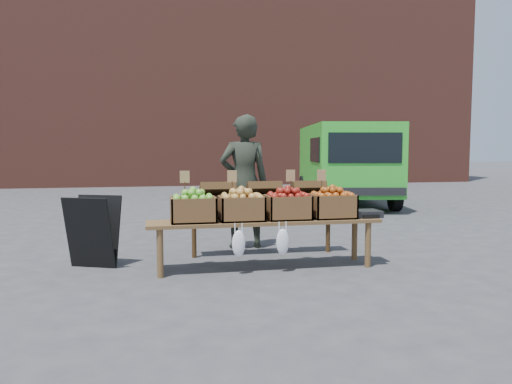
{
  "coord_description": "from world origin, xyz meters",
  "views": [
    {
      "loc": [
        -0.86,
        -5.5,
        1.4
      ],
      "look_at": [
        0.39,
        0.6,
        0.85
      ],
      "focal_mm": 35.0,
      "sensor_mm": 36.0,
      "label": 1
    }
  ],
  "objects": [
    {
      "name": "brick_building",
      "position": [
        0.0,
        15.0,
        5.0
      ],
      "size": [
        24.0,
        4.0,
        10.0
      ],
      "primitive_type": "cube",
      "color": "brown",
      "rests_on": "ground"
    },
    {
      "name": "vendor",
      "position": [
        0.38,
        1.35,
        0.93
      ],
      "size": [
        0.7,
        0.48,
        1.86
      ],
      "primitive_type": "imported",
      "rotation": [
        0.0,
        0.0,
        3.09
      ],
      "color": "#232A20",
      "rests_on": "ground"
    },
    {
      "name": "display_bench",
      "position": [
        0.39,
        0.1,
        0.28
      ],
      "size": [
        2.7,
        0.56,
        0.57
      ],
      "primitive_type": null,
      "color": "brown",
      "rests_on": "ground"
    },
    {
      "name": "crate_golden_apples",
      "position": [
        -0.43,
        0.1,
        0.71
      ],
      "size": [
        0.5,
        0.4,
        0.28
      ],
      "primitive_type": null,
      "color": "#549520",
      "rests_on": "display_bench"
    },
    {
      "name": "back_table",
      "position": [
        0.53,
        0.82,
        0.52
      ],
      "size": [
        2.1,
        0.44,
        1.04
      ],
      "primitive_type": null,
      "color": "#3D2813",
      "rests_on": "ground"
    },
    {
      "name": "delivery_van",
      "position": [
        3.81,
        6.2,
        0.97
      ],
      "size": [
        2.74,
        4.64,
        1.95
      ],
      "primitive_type": null,
      "rotation": [
        0.0,
        0.0,
        -0.18
      ],
      "color": "green",
      "rests_on": "ground"
    },
    {
      "name": "crate_green_apples",
      "position": [
        1.22,
        0.1,
        0.71
      ],
      "size": [
        0.5,
        0.4,
        0.28
      ],
      "primitive_type": null,
      "color": "#AB4C0E",
      "rests_on": "display_bench"
    },
    {
      "name": "chalkboard_sign",
      "position": [
        -1.57,
        0.55,
        0.43
      ],
      "size": [
        0.64,
        0.51,
        0.85
      ],
      "primitive_type": null,
      "rotation": [
        0.0,
        0.0,
        -0.41
      ],
      "color": "black",
      "rests_on": "ground"
    },
    {
      "name": "crate_russet_pears",
      "position": [
        0.12,
        0.1,
        0.71
      ],
      "size": [
        0.5,
        0.4,
        0.28
      ],
      "primitive_type": null,
      "color": "gold",
      "rests_on": "display_bench"
    },
    {
      "name": "ground",
      "position": [
        0.0,
        0.0,
        0.0
      ],
      "size": [
        80.0,
        80.0,
        0.0
      ],
      "primitive_type": "plane",
      "color": "#3F3F41"
    },
    {
      "name": "weighing_scale",
      "position": [
        1.64,
        0.1,
        0.61
      ],
      "size": [
        0.34,
        0.3,
        0.08
      ],
      "primitive_type": "cube",
      "color": "black",
      "rests_on": "display_bench"
    },
    {
      "name": "crate_red_apples",
      "position": [
        0.67,
        0.1,
        0.71
      ],
      "size": [
        0.5,
        0.4,
        0.28
      ],
      "primitive_type": null,
      "color": "#820B00",
      "rests_on": "display_bench"
    }
  ]
}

